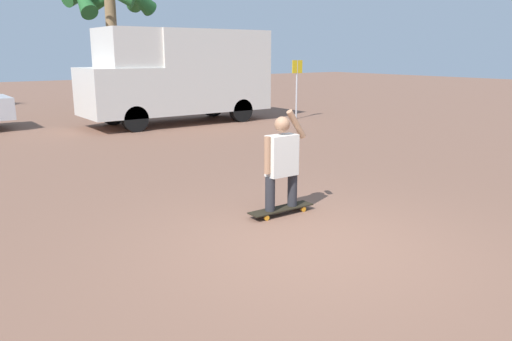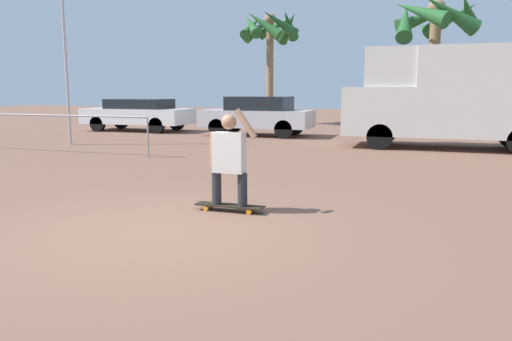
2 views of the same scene
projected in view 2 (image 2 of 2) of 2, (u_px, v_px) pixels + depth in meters
The scene contains 10 objects.
ground_plane at pixel (160, 230), 6.35m from camera, with size 80.00×80.00×0.00m, color brown.
skateboard at pixel (230, 206), 7.31m from camera, with size 1.04×0.24×0.09m.
person_skateboarder at pixel (229, 155), 7.19m from camera, with size 0.73×0.22×1.41m.
camper_van at pixel (454, 94), 14.80m from camera, with size 6.07×2.14×3.00m.
parked_car_silver at pixel (258, 115), 19.13m from camera, with size 4.22×1.81×1.50m.
parked_car_white at pixel (138, 114), 21.34m from camera, with size 4.59×1.93×1.36m.
palm_tree_near_van at pixel (436, 23), 18.57m from camera, with size 3.36×3.57×5.27m.
palm_tree_center_background at pixel (270, 31), 25.08m from camera, with size 3.23×3.16×5.71m.
flagpole at pixel (68, 41), 15.60m from camera, with size 1.18×0.12×5.49m.
plaza_railing_segment at pixel (54, 119), 13.93m from camera, with size 6.04×0.05×1.08m.
Camera 2 is at (3.18, -5.40, 1.77)m, focal length 35.00 mm.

